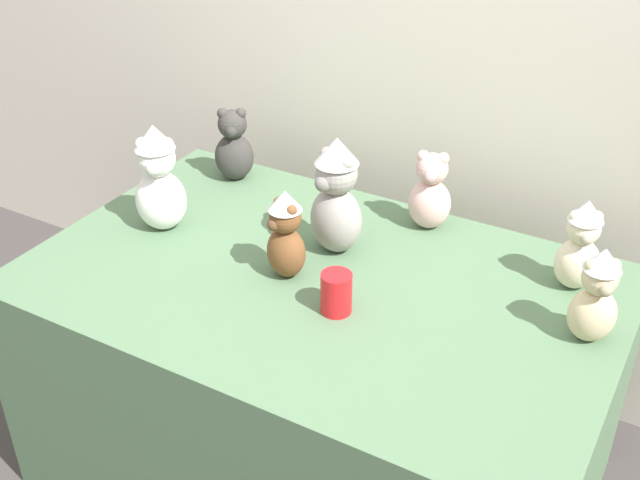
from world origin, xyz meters
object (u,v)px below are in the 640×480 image
object	(u,v)px
display_table	(320,383)
teddy_bear_sand	(596,296)
teddy_bear_blush	(430,193)
party_cup_red	(336,293)
teddy_bear_chestnut	(286,235)
teddy_bear_charcoal	(234,147)
teddy_bear_snow	(159,179)
teddy_bear_ash	(336,197)
teddy_bear_cream	(580,246)

from	to	relation	value
display_table	teddy_bear_sand	xyz separation A→B (m)	(0.69, 0.09, 0.50)
teddy_bear_blush	party_cup_red	world-z (taller)	teddy_bear_blush
teddy_bear_chestnut	party_cup_red	world-z (taller)	teddy_bear_chestnut
teddy_bear_charcoal	teddy_bear_chestnut	bearing A→B (deg)	-71.78
teddy_bear_snow	teddy_bear_ash	xyz separation A→B (m)	(0.50, 0.15, 0.01)
teddy_bear_ash	teddy_bear_sand	world-z (taller)	teddy_bear_ash
teddy_bear_blush	teddy_bear_sand	distance (m)	0.62
display_table	teddy_bear_blush	xyz separation A→B (m)	(0.14, 0.40, 0.49)
display_table	teddy_bear_ash	world-z (taller)	teddy_bear_ash
party_cup_red	teddy_bear_snow	bearing A→B (deg)	170.27
teddy_bear_snow	party_cup_red	distance (m)	0.66
teddy_bear_snow	teddy_bear_blush	bearing A→B (deg)	1.75
teddy_bear_charcoal	teddy_bear_chestnut	size ratio (longest dim) A/B	0.97
teddy_bear_blush	teddy_bear_sand	bearing A→B (deg)	-42.52
teddy_bear_charcoal	teddy_bear_snow	xyz separation A→B (m)	(-0.00, -0.37, 0.04)
display_table	teddy_bear_snow	bearing A→B (deg)	179.67
teddy_bear_ash	party_cup_red	size ratio (longest dim) A/B	3.14
teddy_bear_chestnut	teddy_bear_charcoal	bearing A→B (deg)	161.83
teddy_bear_ash	party_cup_red	bearing A→B (deg)	-43.70
teddy_bear_snow	teddy_bear_cream	world-z (taller)	teddy_bear_snow
teddy_bear_charcoal	teddy_bear_ash	xyz separation A→B (m)	(0.50, -0.22, 0.05)
teddy_bear_charcoal	teddy_bear_chestnut	world-z (taller)	teddy_bear_chestnut
display_table	teddy_bear_snow	world-z (taller)	teddy_bear_snow
teddy_bear_ash	party_cup_red	distance (m)	0.31
teddy_bear_charcoal	teddy_bear_sand	world-z (taller)	teddy_bear_sand
teddy_bear_cream	teddy_bear_snow	bearing A→B (deg)	168.40
teddy_bear_cream	teddy_bear_sand	xyz separation A→B (m)	(0.09, -0.20, -0.00)
display_table	teddy_bear_charcoal	size ratio (longest dim) A/B	6.33
teddy_bear_blush	teddy_bear_ash	world-z (taller)	teddy_bear_ash
teddy_bear_ash	teddy_bear_chestnut	xyz separation A→B (m)	(-0.05, -0.18, -0.04)
teddy_bear_snow	teddy_bear_cream	bearing A→B (deg)	-13.81
teddy_bear_charcoal	teddy_bear_sand	size ratio (longest dim) A/B	0.98
teddy_bear_chestnut	teddy_bear_snow	bearing A→B (deg)	-160.40
teddy_bear_sand	party_cup_red	distance (m)	0.62
teddy_bear_sand	teddy_bear_snow	bearing A→B (deg)	151.81
teddy_bear_charcoal	teddy_bear_snow	size ratio (longest dim) A/B	0.76
teddy_bear_blush	teddy_bear_chestnut	size ratio (longest dim) A/B	0.96
teddy_bear_chestnut	teddy_bear_sand	size ratio (longest dim) A/B	1.01
teddy_bear_blush	party_cup_red	xyz separation A→B (m)	(-0.04, -0.50, -0.06)
teddy_bear_ash	teddy_bear_cream	world-z (taller)	teddy_bear_ash
teddy_bear_sand	teddy_bear_blush	bearing A→B (deg)	118.46
teddy_bear_blush	teddy_bear_ash	xyz separation A→B (m)	(-0.18, -0.25, 0.05)
teddy_bear_snow	teddy_bear_chestnut	world-z (taller)	teddy_bear_snow
display_table	teddy_bear_ash	bearing A→B (deg)	102.87
display_table	teddy_bear_cream	world-z (taller)	teddy_bear_cream
teddy_bear_charcoal	party_cup_red	bearing A→B (deg)	-66.60
teddy_bear_ash	teddy_bear_sand	xyz separation A→B (m)	(0.72, -0.06, -0.04)
teddy_bear_chestnut	teddy_bear_sand	distance (m)	0.78
display_table	teddy_bear_charcoal	world-z (taller)	teddy_bear_charcoal
display_table	teddy_bear_cream	size ratio (longest dim) A/B	6.11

